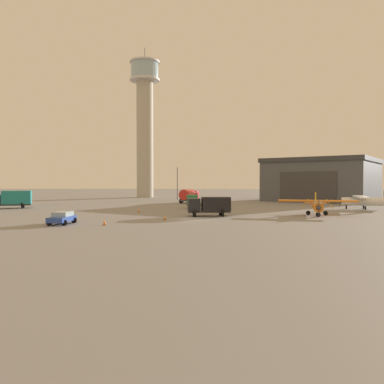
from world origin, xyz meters
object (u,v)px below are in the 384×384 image
object	(u,v)px
airplane_orange	(317,205)
truck_fuel_tanker_red	(189,195)
traffic_cone_near_left	(104,222)
traffic_cone_near_right	(139,210)
airplane_white	(364,201)
light_post_east	(177,180)
truck_flatbed_green	(200,202)
car_blue	(62,217)
traffic_cone_mid_apron	(165,217)
truck_box_teal	(11,199)
control_tower	(145,117)
truck_box_black	(210,205)

from	to	relation	value
airplane_orange	truck_fuel_tanker_red	size ratio (longest dim) A/B	1.51
traffic_cone_near_left	traffic_cone_near_right	distance (m)	17.63
airplane_white	light_post_east	xyz separation A→B (m)	(-34.06, 32.51, 3.55)
truck_flatbed_green	traffic_cone_near_left	distance (m)	27.71
car_blue	traffic_cone_mid_apron	world-z (taller)	car_blue
truck_box_teal	traffic_cone_near_left	bearing A→B (deg)	112.94
light_post_east	traffic_cone_near_left	distance (m)	57.66
traffic_cone_near_left	truck_box_teal	bearing A→B (deg)	132.84
car_blue	traffic_cone_near_right	size ratio (longest dim) A/B	6.32
airplane_orange	truck_flatbed_green	size ratio (longest dim) A/B	1.57
control_tower	truck_box_black	size ratio (longest dim) A/B	7.51
control_tower	traffic_cone_near_right	xyz separation A→B (m)	(8.30, -55.81, -23.50)
airplane_white	truck_flatbed_green	world-z (taller)	airplane_white
truck_box_black	car_blue	world-z (taller)	truck_box_black
airplane_white	traffic_cone_near_left	bearing A→B (deg)	48.54
airplane_orange	traffic_cone_near_left	distance (m)	29.39
light_post_east	control_tower	bearing A→B (deg)	124.39
airplane_white	car_blue	world-z (taller)	airplane_white
truck_flatbed_green	traffic_cone_near_right	bearing A→B (deg)	39.76
truck_box_black	traffic_cone_near_right	xyz separation A→B (m)	(-10.82, 6.31, -1.17)
airplane_white	truck_fuel_tanker_red	bearing A→B (deg)	-17.02
light_post_east	truck_box_black	bearing A→B (deg)	-79.99
truck_flatbed_green	traffic_cone_near_right	world-z (taller)	truck_flatbed_green
control_tower	truck_fuel_tanker_red	distance (m)	39.83
airplane_orange	light_post_east	distance (m)	49.96
airplane_orange	truck_box_black	xyz separation A→B (m)	(-14.91, -1.88, 0.04)
truck_box_teal	truck_fuel_tanker_red	bearing A→B (deg)	-168.71
truck_fuel_tanker_red	traffic_cone_near_right	size ratio (longest dim) A/B	10.71
truck_flatbed_green	truck_fuel_tanker_red	world-z (taller)	truck_fuel_tanker_red
airplane_white	truck_fuel_tanker_red	world-z (taller)	airplane_white
car_blue	light_post_east	distance (m)	57.38
airplane_white	traffic_cone_near_left	distance (m)	44.81
truck_fuel_tanker_red	car_blue	distance (m)	44.60
truck_box_teal	traffic_cone_mid_apron	xyz separation A→B (m)	(29.31, -19.15, -1.40)
truck_box_black	traffic_cone_near_left	distance (m)	16.05
light_post_east	traffic_cone_near_right	distance (m)	40.13
traffic_cone_mid_apron	truck_box_black	bearing A→B (deg)	42.74
truck_box_teal	airplane_orange	bearing A→B (deg)	146.37
truck_box_black	traffic_cone_mid_apron	world-z (taller)	truck_box_black
control_tower	light_post_east	world-z (taller)	control_tower
traffic_cone_near_left	traffic_cone_mid_apron	bearing A→B (deg)	46.94
truck_box_teal	car_blue	size ratio (longest dim) A/B	1.79
car_blue	control_tower	bearing A→B (deg)	-175.84
control_tower	light_post_east	xyz separation A→B (m)	(10.99, -16.06, -18.76)
car_blue	truck_box_teal	bearing A→B (deg)	-141.03
airplane_white	truck_box_black	bearing A→B (deg)	42.41
truck_fuel_tanker_red	traffic_cone_near_left	xyz separation A→B (m)	(-6.86, -43.74, -1.34)
truck_box_black	traffic_cone_near_left	size ratio (longest dim) A/B	8.74
airplane_orange	control_tower	bearing A→B (deg)	-138.47
airplane_orange	traffic_cone_mid_apron	bearing A→B (deg)	-59.05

